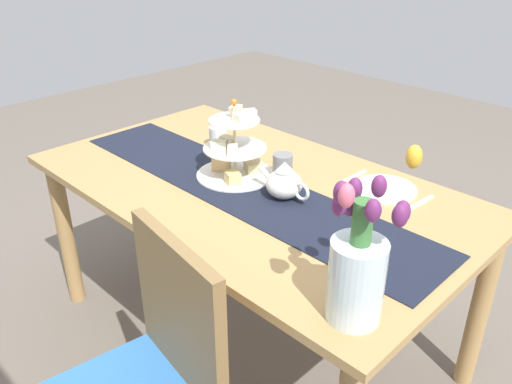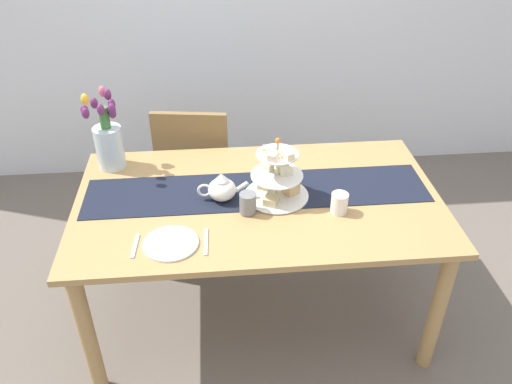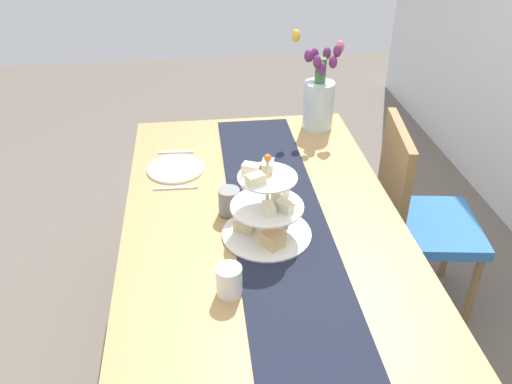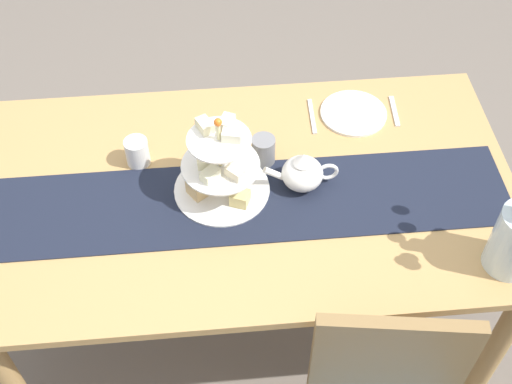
# 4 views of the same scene
# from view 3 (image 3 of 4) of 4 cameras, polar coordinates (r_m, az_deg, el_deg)

# --- Properties ---
(ground_plane) EXTENTS (8.00, 8.00, 0.00)m
(ground_plane) POSITION_cam_3_polar(r_m,az_deg,el_deg) (2.37, 0.65, -17.93)
(ground_plane) COLOR #6B6056
(dining_table) EXTENTS (1.69, 0.97, 0.75)m
(dining_table) POSITION_cam_3_polar(r_m,az_deg,el_deg) (1.91, 0.77, -5.46)
(dining_table) COLOR tan
(dining_table) RESTS_ON ground_plane
(chair_left) EXTENTS (0.48, 0.48, 0.91)m
(chair_left) POSITION_cam_3_polar(r_m,az_deg,el_deg) (2.42, 16.73, -2.23)
(chair_left) COLOR olive
(chair_left) RESTS_ON ground_plane
(table_runner) EXTENTS (1.61, 0.33, 0.00)m
(table_runner) POSITION_cam_3_polar(r_m,az_deg,el_deg) (1.86, 2.43, -2.89)
(table_runner) COLOR black
(table_runner) RESTS_ON dining_table
(tiered_cake_stand) EXTENTS (0.30, 0.30, 0.30)m
(tiered_cake_stand) POSITION_cam_3_polar(r_m,az_deg,el_deg) (1.73, 1.20, -2.16)
(tiered_cake_stand) COLOR beige
(tiered_cake_stand) RESTS_ON table_runner
(teapot) EXTENTS (0.24, 0.13, 0.14)m
(teapot) POSITION_cam_3_polar(r_m,az_deg,el_deg) (1.96, 0.16, 1.20)
(teapot) COLOR white
(teapot) RESTS_ON table_runner
(tulip_vase) EXTENTS (0.17, 0.22, 0.44)m
(tulip_vase) POSITION_cam_3_polar(r_m,az_deg,el_deg) (2.46, 6.75, 10.15)
(tulip_vase) COLOR silver
(tulip_vase) RESTS_ON dining_table
(dinner_plate_left) EXTENTS (0.23, 0.23, 0.01)m
(dinner_plate_left) POSITION_cam_3_polar(r_m,az_deg,el_deg) (2.17, -8.61, 2.51)
(dinner_plate_left) COLOR white
(dinner_plate_left) RESTS_ON dining_table
(fork_left) EXTENTS (0.03, 0.15, 0.01)m
(fork_left) POSITION_cam_3_polar(r_m,az_deg,el_deg) (2.30, -8.58, 4.27)
(fork_left) COLOR silver
(fork_left) RESTS_ON dining_table
(knife_left) EXTENTS (0.02, 0.17, 0.01)m
(knife_left) POSITION_cam_3_polar(r_m,az_deg,el_deg) (2.05, -8.63, 0.43)
(knife_left) COLOR silver
(knife_left) RESTS_ON dining_table
(mug_grey) EXTENTS (0.08, 0.08, 0.09)m
(mug_grey) POSITION_cam_3_polar(r_m,az_deg,el_deg) (1.86, -2.89, -1.01)
(mug_grey) COLOR slate
(mug_grey) RESTS_ON table_runner
(mug_white_text) EXTENTS (0.08, 0.08, 0.09)m
(mug_white_text) POSITION_cam_3_polar(r_m,az_deg,el_deg) (1.54, -2.90, -9.50)
(mug_white_text) COLOR white
(mug_white_text) RESTS_ON dining_table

